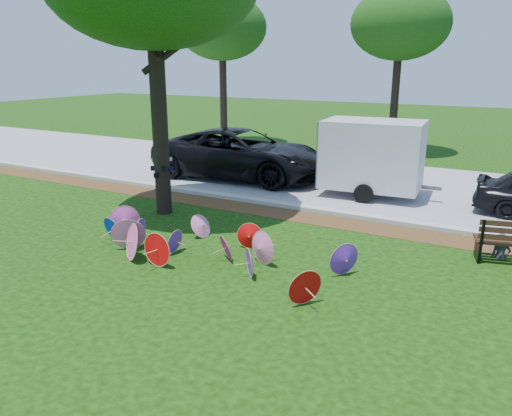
% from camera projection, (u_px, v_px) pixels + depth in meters
% --- Properties ---
extents(ground, '(90.00, 90.00, 0.00)m').
position_uv_depth(ground, '(189.00, 270.00, 10.44)').
color(ground, black).
rests_on(ground, ground).
extents(mulch_strip, '(90.00, 1.00, 0.01)m').
position_uv_depth(mulch_strip, '(283.00, 214.00, 14.22)').
color(mulch_strip, '#472D16').
rests_on(mulch_strip, ground).
extents(curb, '(90.00, 0.30, 0.12)m').
position_uv_depth(curb, '(293.00, 206.00, 14.79)').
color(curb, '#B7B5AD').
rests_on(curb, ground).
extents(street, '(90.00, 8.00, 0.01)m').
position_uv_depth(street, '(341.00, 180.00, 18.29)').
color(street, gray).
rests_on(street, ground).
extents(parasol_pile, '(6.16, 2.76, 0.84)m').
position_uv_depth(parasol_pile, '(186.00, 241.00, 11.04)').
color(parasol_pile, purple).
rests_on(parasol_pile, ground).
extents(black_van, '(6.65, 3.40, 1.80)m').
position_uv_depth(black_van, '(240.00, 154.00, 18.44)').
color(black_van, black).
rests_on(black_van, ground).
extents(cargo_trailer, '(3.17, 2.16, 2.72)m').
position_uv_depth(cargo_trailer, '(373.00, 154.00, 15.79)').
color(cargo_trailer, silver).
rests_on(cargo_trailer, ground).
extents(person_left, '(0.43, 0.32, 1.09)m').
position_uv_depth(person_left, '(503.00, 235.00, 10.88)').
color(person_left, '#343C47').
rests_on(person_left, ground).
extents(bg_trees, '(22.86, 6.42, 7.40)m').
position_uv_depth(bg_trees, '(408.00, 22.00, 20.74)').
color(bg_trees, black).
rests_on(bg_trees, ground).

